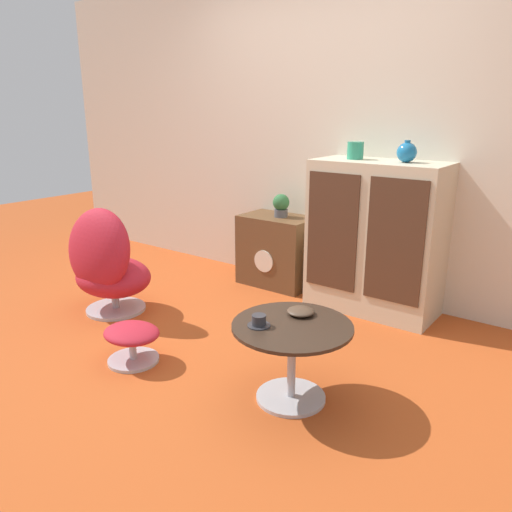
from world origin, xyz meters
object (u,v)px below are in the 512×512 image
sideboard (375,238)px  tv_console (277,251)px  potted_plant (281,205)px  vase_inner_left (407,152)px  coffee_table (292,348)px  egg_chair (106,264)px  ottoman (132,338)px  teacup (259,321)px  bowl (301,311)px  vase_leftmost (355,150)px

sideboard → tv_console: size_ratio=1.82×
potted_plant → vase_inner_left: bearing=-1.9°
coffee_table → potted_plant: (-1.06, 1.45, 0.41)m
potted_plant → tv_console: bearing=-179.2°
egg_chair → ottoman: 0.87m
potted_plant → coffee_table: bearing=-54.0°
teacup → bowl: bearing=70.0°
tv_console → vase_leftmost: bearing=-2.8°
coffee_table → teacup: 0.23m
sideboard → bowl: bearing=-83.3°
ottoman → vase_inner_left: vase_inner_left is taller
ottoman → potted_plant: bearing=92.1°
potted_plant → bowl: 1.69m
sideboard → ottoman: (-0.81, -1.65, -0.41)m
potted_plant → teacup: 1.84m
coffee_table → ottoman: bearing=-166.8°
sideboard → vase_inner_left: 0.66m
teacup → ottoman: bearing=-172.3°
sideboard → teacup: sideboard is taller
vase_leftmost → bowl: size_ratio=0.86×
ottoman → potted_plant: 1.77m
egg_chair → coffee_table: egg_chair is taller
tv_console → egg_chair: (-0.64, -1.29, 0.08)m
ottoman → coffee_table: size_ratio=0.58×
vase_inner_left → ottoman: bearing=-120.9°
vase_inner_left → potted_plant: bearing=178.1°
vase_leftmost → teacup: size_ratio=1.06×
sideboard → potted_plant: size_ratio=5.82×
sideboard → vase_leftmost: bearing=178.9°
vase_leftmost → potted_plant: 0.83m
vase_leftmost → ottoman: bearing=-110.1°
sideboard → bowl: 1.29m
coffee_table → vase_inner_left: 1.68m
sideboard → tv_console: (-0.91, 0.04, -0.26)m
egg_chair → vase_leftmost: vase_leftmost is taller
teacup → bowl: size_ratio=0.81×
vase_leftmost → vase_inner_left: 0.38m
vase_leftmost → vase_inner_left: size_ratio=0.83×
tv_console → vase_inner_left: 1.41m
ottoman → coffee_table: (0.99, 0.23, 0.14)m
sideboard → vase_inner_left: vase_inner_left is taller
vase_leftmost → bowl: bearing=-74.6°
vase_leftmost → egg_chair: bearing=-136.9°
tv_console → ottoman: (0.10, -1.69, -0.14)m
egg_chair → teacup: 1.63m
sideboard → teacup: (0.06, -1.53, -0.11)m
egg_chair → coffee_table: size_ratio=1.33×
ottoman → tv_console: bearing=93.3°
sideboard → vase_leftmost: vase_leftmost is taller
sideboard → coffee_table: 1.45m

